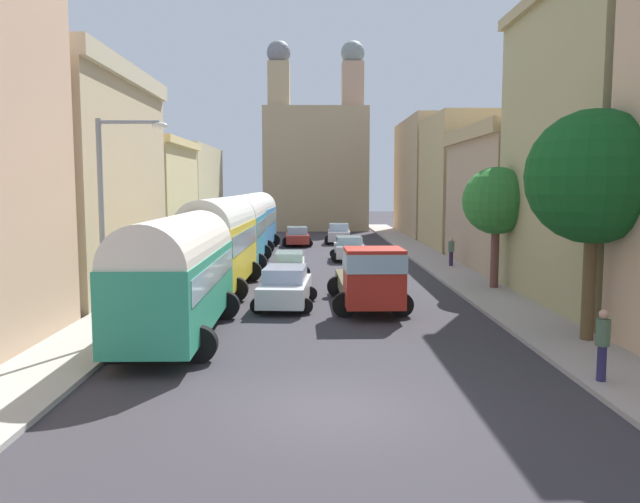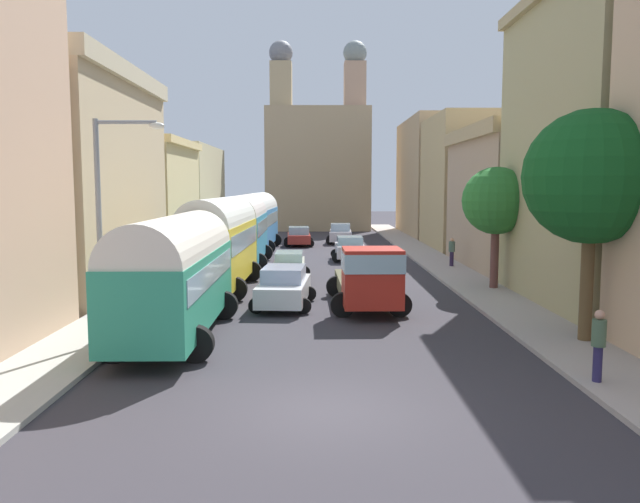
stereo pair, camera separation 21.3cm
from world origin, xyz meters
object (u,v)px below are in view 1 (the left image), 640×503
Objects in this scene: parked_bus_2 at (242,227)px; cargo_truck_0 at (369,277)px; parked_bus_0 at (178,271)px; car_2 at (285,287)px; parked_bus_3 at (255,218)px; pedestrian_1 at (603,342)px; car_1 at (339,234)px; car_4 at (297,236)px; parked_bus_1 at (220,239)px; streetlamp_near at (111,212)px; pedestrian_0 at (451,251)px; car_0 at (349,248)px; car_3 at (289,266)px.

parked_bus_2 reaches higher than cargo_truck_0.
car_2 is (3.13, 5.06, -1.32)m from parked_bus_0.
parked_bus_2 reaches higher than parked_bus_0.
parked_bus_2 is 1.84× the size of car_2.
parked_bus_3 is 4.92× the size of pedestrian_1.
car_4 is (-3.38, -1.94, -0.06)m from car_1.
parked_bus_1 is at bearing -105.44° from car_1.
car_2 is 8.48m from streetlamp_near.
pedestrian_0 reaches higher than car_2.
pedestrian_0 reaches higher than car_0.
cargo_truck_0 is 1.06× the size of streetlamp_near.
car_0 is at bearing -44.69° from parked_bus_3.
pedestrian_1 is (11.07, -22.95, -1.26)m from parked_bus_2.
cargo_truck_0 is at bearing -90.60° from car_0.
pedestrian_1 is (4.52, -25.47, 0.30)m from car_0.
car_3 is (-3.50, -8.88, -0.02)m from car_0.
pedestrian_0 reaches higher than car_3.
car_2 is 25.19m from car_4.
car_2 is at bearing -102.48° from car_0.
car_1 is 0.83× the size of car_2.
parked_bus_2 reaches higher than pedestrian_1.
car_0 is 1.02× the size of car_1.
pedestrian_0 is at bearing -69.52° from car_1.
car_4 is 2.03× the size of pedestrian_1.
pedestrian_1 is at bearing -93.11° from pedestrian_0.
parked_bus_2 is 1.22× the size of streetlamp_near.
parked_bus_1 is 21.51m from car_4.
cargo_truck_0 is (6.38, -13.65, -1.03)m from parked_bus_2.
parked_bus_2 is at bearing -103.84° from car_4.
parked_bus_1 is 9.00m from parked_bus_2.
car_4 is 31.93m from streetlamp_near.
car_3 is at bearing 115.79° from pedestrian_1.
streetlamp_near is (-1.61, -28.18, 1.65)m from parked_bus_3.
pedestrian_1 is 0.28× the size of streetlamp_near.
cargo_truck_0 is at bearing -36.09° from parked_bus_1.
parked_bus_3 reaches higher than car_2.
car_4 is (-0.04, 18.61, 0.00)m from car_3.
parked_bus_1 reaches higher than cargo_truck_0.
car_0 is 9.55m from car_3.
parked_bus_0 is at bearing 36.26° from streetlamp_near.
streetlamp_near reaches higher than parked_bus_0.
parked_bus_1 is 4.72× the size of pedestrian_1.
parked_bus_3 is 2.43× the size of car_4.
car_2 is at bearing -89.74° from car_4.
car_1 is 16.69m from pedestrian_0.
parked_bus_1 is at bearing 143.91° from cargo_truck_0.
car_3 is (3.05, -15.36, -1.61)m from parked_bus_3.
parked_bus_3 reaches higher than pedestrian_0.
car_0 is 2.02× the size of pedestrian_1.
parked_bus_0 is 2.36× the size of car_0.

